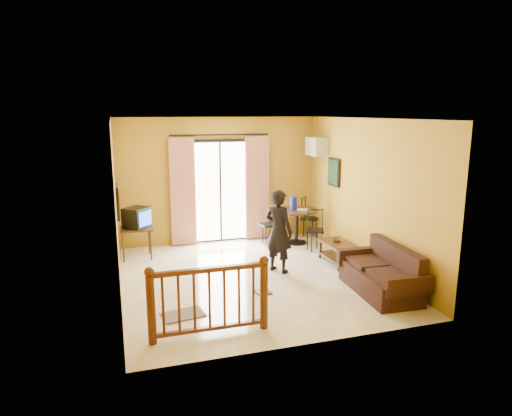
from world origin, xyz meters
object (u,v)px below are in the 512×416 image
object	(u,v)px
sofa	(383,275)
standing_person	(279,231)
dining_table	(297,216)
coffee_table	(339,250)
television	(137,218)

from	to	relation	value
sofa	standing_person	bearing A→B (deg)	135.06
standing_person	dining_table	bearing A→B (deg)	-67.64
dining_table	coffee_table	size ratio (longest dim) A/B	1.02
television	standing_person	size ratio (longest dim) A/B	0.40
coffee_table	sofa	xyz separation A→B (m)	(0.00, -1.54, 0.02)
coffee_table	sofa	distance (m)	1.54
dining_table	coffee_table	distance (m)	1.61
television	dining_table	xyz separation A→B (m)	(3.46, 0.03, -0.22)
television	coffee_table	distance (m)	4.05
coffee_table	standing_person	distance (m)	1.38
dining_table	coffee_table	xyz separation A→B (m)	(0.26, -1.55, -0.34)
television	dining_table	bearing A→B (deg)	-47.40
dining_table	sofa	distance (m)	3.12
sofa	standing_person	size ratio (longest dim) A/B	1.09
television	sofa	xyz separation A→B (m)	(3.72, -3.06, -0.54)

